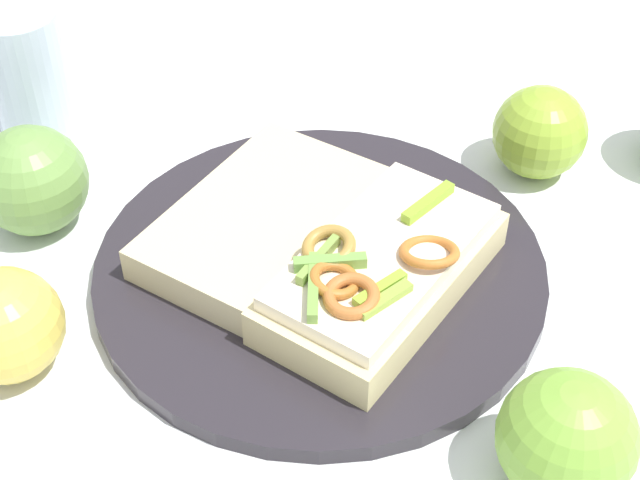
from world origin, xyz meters
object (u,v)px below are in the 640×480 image
(sandwich, at_px, (381,271))
(bread_slice_side, at_px, (262,221))
(plate, at_px, (320,269))
(apple_2, at_px, (5,325))
(apple_3, at_px, (567,438))
(drinking_glass, at_px, (28,76))
(apple_0, at_px, (32,180))
(apple_5, at_px, (540,132))

(sandwich, relative_size, bread_slice_side, 1.14)
(plate, height_order, bread_slice_side, bread_slice_side)
(bread_slice_side, relative_size, apple_2, 2.41)
(sandwich, bearing_deg, apple_3, 69.69)
(plate, bearing_deg, drinking_glass, -159.99)
(apple_2, bearing_deg, sandwich, 68.73)
(bread_slice_side, height_order, apple_3, apple_3)
(bread_slice_side, bearing_deg, apple_3, 74.40)
(apple_2, relative_size, drinking_glass, 0.67)
(bread_slice_side, bearing_deg, apple_2, -21.81)
(bread_slice_side, xyz_separation_m, apple_0, (-0.11, -0.12, 0.01))
(apple_2, bearing_deg, apple_0, 152.20)
(sandwich, distance_m, bread_slice_side, 0.10)
(plate, bearing_deg, sandwich, 19.40)
(apple_2, distance_m, drinking_glass, 0.25)
(apple_2, bearing_deg, plate, 79.18)
(sandwich, bearing_deg, apple_5, 174.21)
(sandwich, height_order, apple_0, apple_0)
(plate, xyz_separation_m, apple_0, (-0.16, -0.14, 0.03))
(apple_0, bearing_deg, bread_slice_side, 46.97)
(apple_2, distance_m, apple_5, 0.40)
(apple_5, bearing_deg, apple_3, -40.59)
(bread_slice_side, bearing_deg, drinking_glass, -94.36)
(plate, height_order, apple_3, apple_3)
(bread_slice_side, height_order, apple_2, apple_2)
(apple_0, bearing_deg, sandwich, 37.12)
(plate, bearing_deg, apple_3, 5.42)
(apple_5, bearing_deg, drinking_glass, -130.90)
(bread_slice_side, relative_size, apple_5, 2.41)
(drinking_glass, bearing_deg, plate, 20.01)
(plate, xyz_separation_m, bread_slice_side, (-0.05, -0.02, 0.02))
(sandwich, xyz_separation_m, apple_3, (0.16, 0.00, 0.01))
(sandwich, distance_m, apple_0, 0.25)
(apple_3, bearing_deg, apple_5, 139.41)
(apple_2, bearing_deg, bread_slice_side, 92.25)
(apple_2, xyz_separation_m, apple_5, (0.03, 0.40, 0.00))
(apple_0, relative_size, apple_3, 1.03)
(sandwich, height_order, apple_3, apple_3)
(plate, distance_m, drinking_glass, 0.29)
(drinking_glass, bearing_deg, apple_0, -20.58)
(bread_slice_side, xyz_separation_m, apple_5, (0.04, 0.22, 0.01))
(plate, height_order, drinking_glass, drinking_glass)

